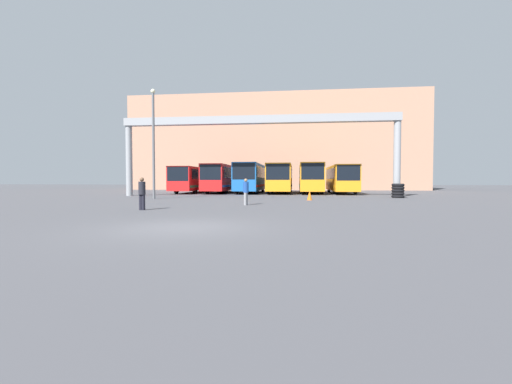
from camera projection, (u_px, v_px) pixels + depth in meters
The scene contains 14 objects.
ground_plane at pixel (181, 228), 10.68m from camera, with size 200.00×200.00×0.00m, color #47474C.
building_backdrop at pixel (275, 145), 57.14m from camera, with size 45.80×12.00×14.77m.
overhead_gantry at pixel (257, 130), 30.89m from camera, with size 25.03×0.80×7.30m.
bus_slot_0 at pixel (194, 178), 40.96m from camera, with size 2.49×11.60×2.96m.
bus_slot_1 at pixel (223, 177), 40.95m from camera, with size 2.44×12.40×3.21m.
bus_slot_2 at pixel (251, 177), 39.95m from camera, with size 2.53×11.21×3.33m.
bus_slot_3 at pixel (280, 177), 39.67m from camera, with size 2.59×11.45×3.24m.
bus_slot_4 at pixel (311, 177), 38.63m from camera, with size 2.47×10.19×3.29m.
bus_slot_5 at pixel (341, 178), 38.67m from camera, with size 2.47×11.08×3.07m.
pedestrian_far_center at pixel (142, 193), 16.96m from camera, with size 0.34×0.34×1.63m.
pedestrian_near_left at pixel (246, 191), 20.36m from camera, with size 0.33×0.33×1.58m.
traffic_cone at pixel (310, 195), 25.41m from camera, with size 0.38×0.38×0.74m.
tire_stack at pixel (398, 191), 28.85m from camera, with size 1.04×1.04×1.20m.
lamp_post at pixel (153, 140), 27.05m from camera, with size 0.36×0.36×8.67m.
Camera 1 is at (3.58, -10.28, 1.48)m, focal length 24.00 mm.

